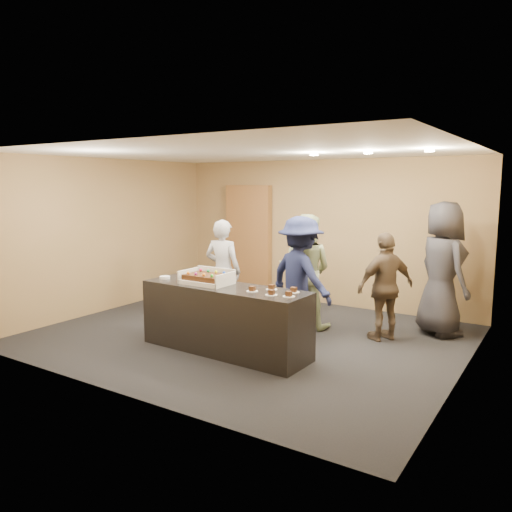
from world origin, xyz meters
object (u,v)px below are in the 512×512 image
object	(u,v)px
serving_counter	(225,319)
sheet_cake	(207,277)
storage_cabinet	(249,240)
person_navy_man	(300,277)
plate_stack	(165,277)
person_brown_extra	(386,287)
person_dark_suit	(442,269)
cake_box	(208,280)
person_sage_man	(305,271)
person_server_grey	(223,271)

from	to	relation	value
serving_counter	sheet_cake	bearing A→B (deg)	-177.92
storage_cabinet	person_navy_man	world-z (taller)	storage_cabinet
storage_cabinet	plate_stack	world-z (taller)	storage_cabinet
serving_counter	person_brown_extra	world-z (taller)	person_brown_extra
person_navy_man	person_dark_suit	world-z (taller)	person_dark_suit
cake_box	person_navy_man	bearing A→B (deg)	54.21
plate_stack	person_navy_man	world-z (taller)	person_navy_man
person_navy_man	person_dark_suit	distance (m)	2.13
storage_cabinet	person_sage_man	bearing A→B (deg)	-36.48
person_sage_man	person_brown_extra	size ratio (longest dim) A/B	1.14
person_server_grey	person_brown_extra	distance (m)	2.59
sheet_cake	cake_box	bearing A→B (deg)	89.11
person_dark_suit	person_navy_man	bearing A→B (deg)	79.05
storage_cabinet	person_navy_man	size ratio (longest dim) A/B	1.25
serving_counter	plate_stack	xyz separation A→B (m)	(-1.04, -0.04, 0.47)
storage_cabinet	sheet_cake	size ratio (longest dim) A/B	3.95
sheet_cake	person_dark_suit	xyz separation A→B (m)	(2.57, 2.39, 0.01)
sheet_cake	person_server_grey	size ratio (longest dim) A/B	0.33
sheet_cake	person_sage_man	world-z (taller)	person_sage_man
person_server_grey	person_dark_suit	size ratio (longest dim) A/B	0.84
person_sage_man	plate_stack	bearing A→B (deg)	39.44
serving_counter	person_navy_man	size ratio (longest dim) A/B	1.34
person_brown_extra	person_dark_suit	world-z (taller)	person_dark_suit
storage_cabinet	person_brown_extra	size ratio (longest dim) A/B	1.42
person_navy_man	person_dark_suit	bearing A→B (deg)	-125.56
plate_stack	person_sage_man	xyz separation A→B (m)	(1.40, 1.67, -0.02)
person_brown_extra	person_dark_suit	size ratio (longest dim) A/B	0.78
sheet_cake	person_brown_extra	xyz separation A→B (m)	(1.96, 1.66, -0.21)
serving_counter	person_navy_man	distance (m)	1.36
storage_cabinet	person_dark_suit	size ratio (longest dim) A/B	1.11
storage_cabinet	person_brown_extra	distance (m)	3.69
cake_box	sheet_cake	bearing A→B (deg)	-90.89
person_sage_man	person_brown_extra	xyz separation A→B (m)	(1.29, 0.03, -0.11)
serving_counter	cake_box	world-z (taller)	cake_box
serving_counter	cake_box	distance (m)	0.58
storage_cabinet	plate_stack	bearing A→B (deg)	-78.25
serving_counter	storage_cabinet	size ratio (longest dim) A/B	1.08
sheet_cake	person_sage_man	xyz separation A→B (m)	(0.67, 1.63, -0.10)
serving_counter	person_sage_man	bearing A→B (deg)	79.51
person_sage_man	person_dark_suit	distance (m)	2.05
plate_stack	person_dark_suit	distance (m)	4.10
person_brown_extra	person_sage_man	bearing A→B (deg)	-53.15
storage_cabinet	person_server_grey	world-z (taller)	storage_cabinet
serving_counter	plate_stack	bearing A→B (deg)	-175.98
serving_counter	person_sage_man	size ratio (longest dim) A/B	1.34
serving_counter	cake_box	bearing A→B (deg)	177.44
serving_counter	person_navy_man	xyz separation A→B (m)	(0.53, 1.18, 0.44)
person_brown_extra	person_dark_suit	xyz separation A→B (m)	(0.62, 0.73, 0.22)
sheet_cake	person_brown_extra	size ratio (longest dim) A/B	0.36
person_brown_extra	storage_cabinet	bearing A→B (deg)	-78.52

